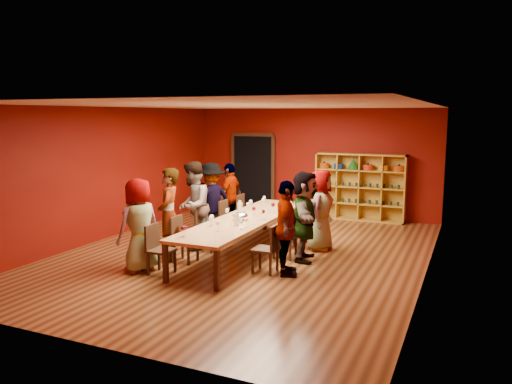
# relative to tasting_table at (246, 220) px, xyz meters

# --- Properties ---
(room_shell) EXTENTS (7.10, 9.10, 3.04)m
(room_shell) POSITION_rel_tasting_table_xyz_m (0.00, 0.00, 0.80)
(room_shell) COLOR #562F16
(room_shell) RESTS_ON ground
(tasting_table) EXTENTS (1.10, 4.50, 0.75)m
(tasting_table) POSITION_rel_tasting_table_xyz_m (0.00, 0.00, 0.00)
(tasting_table) COLOR tan
(tasting_table) RESTS_ON ground
(doorway) EXTENTS (1.40, 0.17, 2.30)m
(doorway) POSITION_rel_tasting_table_xyz_m (-1.80, 4.43, 0.42)
(doorway) COLOR black
(doorway) RESTS_ON ground
(shelving_unit) EXTENTS (2.40, 0.40, 1.80)m
(shelving_unit) POSITION_rel_tasting_table_xyz_m (1.40, 4.32, 0.28)
(shelving_unit) COLOR #B68A29
(shelving_unit) RESTS_ON ground
(chair_person_left_0) EXTENTS (0.42, 0.42, 0.89)m
(chair_person_left_0) POSITION_rel_tasting_table_xyz_m (-0.91, -1.79, -0.20)
(chair_person_left_0) COLOR black
(chair_person_left_0) RESTS_ON ground
(person_left_0) EXTENTS (0.70, 0.93, 1.70)m
(person_left_0) POSITION_rel_tasting_table_xyz_m (-1.29, -1.79, 0.15)
(person_left_0) COLOR #121833
(person_left_0) RESTS_ON ground
(chair_person_left_1) EXTENTS (0.42, 0.42, 0.89)m
(chair_person_left_1) POSITION_rel_tasting_table_xyz_m (-0.91, -0.99, -0.20)
(chair_person_left_1) COLOR black
(chair_person_left_1) RESTS_ON ground
(person_left_1) EXTENTS (0.71, 0.80, 1.81)m
(person_left_1) POSITION_rel_tasting_table_xyz_m (-1.19, -0.99, 0.21)
(person_left_1) COLOR #131434
(person_left_1) RESTS_ON ground
(chair_person_left_2) EXTENTS (0.42, 0.42, 0.89)m
(chair_person_left_2) POSITION_rel_tasting_table_xyz_m (-0.91, -0.10, -0.20)
(chair_person_left_2) COLOR black
(chair_person_left_2) RESTS_ON ground
(person_left_2) EXTENTS (0.75, 1.01, 1.86)m
(person_left_2) POSITION_rel_tasting_table_xyz_m (-1.18, -0.10, 0.23)
(person_left_2) COLOR silver
(person_left_2) RESTS_ON ground
(chair_person_left_3) EXTENTS (0.42, 0.42, 0.89)m
(chair_person_left_3) POSITION_rel_tasting_table_xyz_m (-0.91, 0.97, -0.20)
(chair_person_left_3) COLOR black
(chair_person_left_3) RESTS_ON ground
(person_left_3) EXTENTS (0.88, 1.22, 1.74)m
(person_left_3) POSITION_rel_tasting_table_xyz_m (-1.33, 0.97, 0.17)
(person_left_3) COLOR #5C88BE
(person_left_3) RESTS_ON ground
(chair_person_left_4) EXTENTS (0.42, 0.42, 0.89)m
(chair_person_left_4) POSITION_rel_tasting_table_xyz_m (-0.91, 1.88, -0.20)
(chair_person_left_4) COLOR black
(chair_person_left_4) RESTS_ON ground
(person_left_4) EXTENTS (0.46, 0.98, 1.65)m
(person_left_4) POSITION_rel_tasting_table_xyz_m (-1.29, 1.88, 0.13)
(person_left_4) COLOR white
(person_left_4) RESTS_ON ground
(chair_person_right_1) EXTENTS (0.42, 0.42, 0.89)m
(chair_person_right_1) POSITION_rel_tasting_table_xyz_m (0.91, -0.97, -0.20)
(chair_person_right_1) COLOR black
(chair_person_right_1) RESTS_ON ground
(person_right_1) EXTENTS (0.79, 1.09, 1.70)m
(person_right_1) POSITION_rel_tasting_table_xyz_m (1.22, -0.97, 0.15)
(person_right_1) COLOR #5174A7
(person_right_1) RESTS_ON ground
(chair_person_right_2) EXTENTS (0.42, 0.42, 0.89)m
(chair_person_right_2) POSITION_rel_tasting_table_xyz_m (0.91, 0.05, -0.20)
(chair_person_right_2) COLOR black
(chair_person_right_2) RESTS_ON ground
(person_right_2) EXTENTS (0.80, 1.69, 1.76)m
(person_right_2) POSITION_rel_tasting_table_xyz_m (1.23, 0.05, 0.18)
(person_right_2) COLOR tan
(person_right_2) RESTS_ON ground
(chair_person_right_3) EXTENTS (0.42, 0.42, 0.89)m
(chair_person_right_3) POSITION_rel_tasting_table_xyz_m (0.91, 0.93, -0.20)
(chair_person_right_3) COLOR black
(chair_person_right_3) RESTS_ON ground
(person_right_3) EXTENTS (0.46, 0.83, 1.69)m
(person_right_3) POSITION_rel_tasting_table_xyz_m (1.29, 0.93, 0.15)
(person_right_3) COLOR #4E4E53
(person_right_3) RESTS_ON ground
(wine_glass_0) EXTENTS (0.08, 0.08, 0.21)m
(wine_glass_0) POSITION_rel_tasting_table_xyz_m (-0.31, 0.92, 0.20)
(wine_glass_0) COLOR silver
(wine_glass_0) RESTS_ON tasting_table
(wine_glass_1) EXTENTS (0.09, 0.09, 0.22)m
(wine_glass_1) POSITION_rel_tasting_table_xyz_m (-0.28, -0.92, 0.21)
(wine_glass_1) COLOR silver
(wine_glass_1) RESTS_ON tasting_table
(wine_glass_2) EXTENTS (0.07, 0.07, 0.18)m
(wine_glass_2) POSITION_rel_tasting_table_xyz_m (0.37, 0.92, 0.18)
(wine_glass_2) COLOR silver
(wine_glass_2) RESTS_ON tasting_table
(wine_glass_3) EXTENTS (0.08, 0.08, 0.19)m
(wine_glass_3) POSITION_rel_tasting_table_xyz_m (0.03, -1.26, 0.19)
(wine_glass_3) COLOR silver
(wine_glass_3) RESTS_ON tasting_table
(wine_glass_4) EXTENTS (0.07, 0.07, 0.18)m
(wine_glass_4) POSITION_rel_tasting_table_xyz_m (0.34, -0.94, 0.18)
(wine_glass_4) COLOR silver
(wine_glass_4) RESTS_ON tasting_table
(wine_glass_5) EXTENTS (0.08, 0.08, 0.20)m
(wine_glass_5) POSITION_rel_tasting_table_xyz_m (0.06, 0.26, 0.20)
(wine_glass_5) COLOR silver
(wine_glass_5) RESTS_ON tasting_table
(wine_glass_6) EXTENTS (0.08, 0.08, 0.19)m
(wine_glass_6) POSITION_rel_tasting_table_xyz_m (-0.27, -0.98, 0.19)
(wine_glass_6) COLOR silver
(wine_glass_6) RESTS_ON tasting_table
(wine_glass_7) EXTENTS (0.07, 0.07, 0.18)m
(wine_glass_7) POSITION_rel_tasting_table_xyz_m (0.34, -0.01, 0.19)
(wine_glass_7) COLOR silver
(wine_glass_7) RESTS_ON tasting_table
(wine_glass_8) EXTENTS (0.09, 0.09, 0.22)m
(wine_glass_8) POSITION_rel_tasting_table_xyz_m (0.29, 0.76, 0.21)
(wine_glass_8) COLOR silver
(wine_glass_8) RESTS_ON tasting_table
(wine_glass_9) EXTENTS (0.08, 0.08, 0.21)m
(wine_glass_9) POSITION_rel_tasting_table_xyz_m (0.37, 0.01, 0.20)
(wine_glass_9) COLOR silver
(wine_glass_9) RESTS_ON tasting_table
(wine_glass_10) EXTENTS (0.07, 0.07, 0.18)m
(wine_glass_10) POSITION_rel_tasting_table_xyz_m (-0.30, 1.68, 0.18)
(wine_glass_10) COLOR silver
(wine_glass_10) RESTS_ON tasting_table
(wine_glass_11) EXTENTS (0.07, 0.07, 0.18)m
(wine_glass_11) POSITION_rel_tasting_table_xyz_m (-0.32, -1.80, 0.18)
(wine_glass_11) COLOR silver
(wine_glass_11) RESTS_ON tasting_table
(wine_glass_12) EXTENTS (0.08, 0.08, 0.20)m
(wine_glass_12) POSITION_rel_tasting_table_xyz_m (-0.31, -1.88, 0.19)
(wine_glass_12) COLOR silver
(wine_glass_12) RESTS_ON tasting_table
(wine_glass_13) EXTENTS (0.08, 0.08, 0.20)m
(wine_glass_13) POSITION_rel_tasting_table_xyz_m (-0.04, -0.36, 0.19)
(wine_glass_13) COLOR silver
(wine_glass_13) RESTS_ON tasting_table
(wine_glass_14) EXTENTS (0.08, 0.08, 0.21)m
(wine_glass_14) POSITION_rel_tasting_table_xyz_m (-0.15, 1.27, 0.20)
(wine_glass_14) COLOR silver
(wine_glass_14) RESTS_ON tasting_table
(wine_glass_15) EXTENTS (0.08, 0.08, 0.20)m
(wine_glass_15) POSITION_rel_tasting_table_xyz_m (-0.35, -0.14, 0.20)
(wine_glass_15) COLOR silver
(wine_glass_15) RESTS_ON tasting_table
(wine_glass_16) EXTENTS (0.09, 0.09, 0.21)m
(wine_glass_16) POSITION_rel_tasting_table_xyz_m (0.28, 1.77, 0.20)
(wine_glass_16) COLOR silver
(wine_glass_16) RESTS_ON tasting_table
(wine_glass_17) EXTENTS (0.07, 0.07, 0.18)m
(wine_glass_17) POSITION_rel_tasting_table_xyz_m (0.35, -0.76, 0.18)
(wine_glass_17) COLOR silver
(wine_glass_17) RESTS_ON tasting_table
(wine_glass_18) EXTENTS (0.08, 0.08, 0.19)m
(wine_glass_18) POSITION_rel_tasting_table_xyz_m (-0.29, 0.72, 0.19)
(wine_glass_18) COLOR silver
(wine_glass_18) RESTS_ON tasting_table
(spittoon_bowl) EXTENTS (0.31, 0.31, 0.17)m
(spittoon_bowl) POSITION_rel_tasting_table_xyz_m (-0.02, -0.21, 0.12)
(spittoon_bowl) COLOR silver
(spittoon_bowl) RESTS_ON tasting_table
(carafe_a) EXTENTS (0.12, 0.12, 0.29)m
(carafe_a) POSITION_rel_tasting_table_xyz_m (-0.28, 0.30, 0.18)
(carafe_a) COLOR silver
(carafe_a) RESTS_ON tasting_table
(carafe_b) EXTENTS (0.11, 0.11, 0.27)m
(carafe_b) POSITION_rel_tasting_table_xyz_m (0.13, -0.71, 0.17)
(carafe_b) COLOR silver
(carafe_b) RESTS_ON tasting_table
(wine_bottle) EXTENTS (0.07, 0.07, 0.28)m
(wine_bottle) POSITION_rel_tasting_table_xyz_m (0.24, 1.61, 0.16)
(wine_bottle) COLOR #163C19
(wine_bottle) RESTS_ON tasting_table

